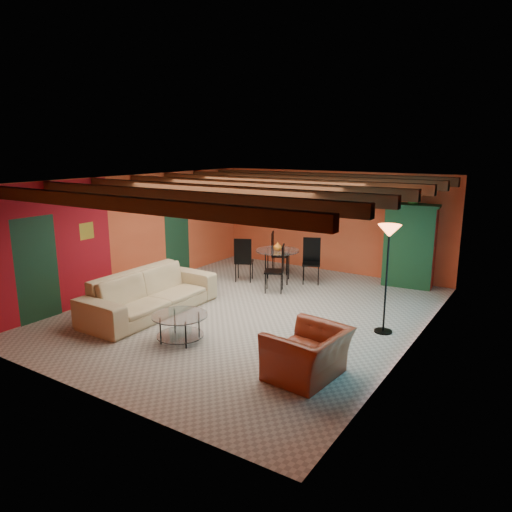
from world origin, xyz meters
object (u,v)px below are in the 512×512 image
Objects in this scene: sofa at (151,293)px; potted_plant at (415,196)px; coffee_table at (180,328)px; dining_table at (277,260)px; armchair at (308,354)px; armoire at (411,247)px; floor_lamp at (386,279)px; vase at (278,234)px.

sofa is 6.46m from potted_plant.
dining_table is at bearing 96.26° from coffee_table.
armchair is 2.35× the size of potted_plant.
coffee_table is at bearing -84.31° from armchair.
armoire is at bearing 66.70° from coffee_table.
floor_lamp reaches higher than dining_table.
dining_table is 4.46× the size of potted_plant.
sofa is at bearing -106.50° from vase.
potted_plant reaches higher than dining_table.
armchair reaches higher than coffee_table.
vase is at bearing -153.13° from potted_plant.
armoire is 0.96× the size of floor_lamp.
floor_lamp is 4.14× the size of potted_plant.
armchair is 2.49m from coffee_table.
vase is (-2.94, 4.16, 0.86)m from armchair.
armchair is 0.59× the size of armoire.
floor_lamp is 9.62× the size of vase.
armchair is at bearing -99.39° from floor_lamp.
vase is at bearing 151.21° from floor_lamp.
armchair is at bearing 0.04° from coffee_table.
armoire is 3.24m from vase.
dining_table reaches higher than sofa.
potted_plant reaches higher than floor_lamp.
vase is (-0.00, 0.00, 0.67)m from dining_table.
potted_plant is at bearing 26.87° from dining_table.
floor_lamp is (0.45, -3.29, 0.04)m from armoire.
vase reaches higher than sofa.
armoire is (2.42, 5.62, 0.72)m from coffee_table.
coffee_table is 0.50× the size of armoire.
potted_plant is at bearing -39.00° from sofa.
armoire is 1.21m from potted_plant.
vase is at bearing -139.09° from armchair.
sofa is 1.47× the size of floor_lamp.
coffee_table is 2.00× the size of potted_plant.
dining_table is 10.37× the size of vase.
sofa is 3.54m from dining_table.
sofa is 2.59× the size of armchair.
potted_plant is 3.36m from vase.
sofa is 14.13× the size of vase.
potted_plant is (2.42, 5.62, 1.94)m from coffee_table.
armchair is (3.95, -0.76, -0.06)m from sofa.
vase reaches higher than dining_table.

